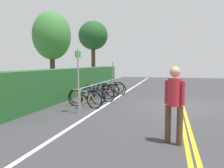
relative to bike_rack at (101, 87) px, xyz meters
name	(u,v)px	position (x,y,z in m)	size (l,w,h in m)	color
ground_plane	(181,106)	(-1.01, -3.99, -0.65)	(39.93, 13.43, 0.05)	#353538
centre_line_yellow_inner	(183,106)	(-1.01, -4.07, -0.62)	(35.94, 0.10, 0.00)	gold
centre_line_yellow_outer	(179,106)	(-1.01, -3.91, -0.62)	(35.94, 0.10, 0.00)	gold
bike_lane_stripe_white	(110,102)	(-1.01, -0.75, -0.62)	(35.94, 0.12, 0.00)	white
bike_rack	(101,87)	(0.00, 0.00, 0.00)	(5.66, 0.05, 0.85)	#9EA0A5
bicycle_0	(84,99)	(-2.35, -0.02, -0.26)	(0.59, 1.72, 0.78)	black
bicycle_1	(87,97)	(-1.60, 0.15, -0.29)	(0.46, 1.77, 0.72)	black
bicycle_2	(99,94)	(-0.74, -0.12, -0.29)	(0.56, 1.75, 0.72)	black
bicycle_3	(98,92)	(0.02, 0.15, -0.27)	(0.46, 1.82, 0.77)	black
bicycle_4	(105,90)	(0.79, 0.01, -0.28)	(0.46, 1.68, 0.74)	black
bicycle_5	(111,89)	(1.57, -0.15, -0.29)	(0.49, 1.73, 0.72)	black
bicycle_6	(111,87)	(2.39, 0.09, -0.28)	(0.61, 1.64, 0.74)	black
pedestrian	(174,99)	(-5.92, -3.62, 0.41)	(0.32, 0.44, 1.78)	#4C3826
sign_post_near	(78,75)	(-3.51, -0.24, 0.79)	(0.36, 0.07, 2.36)	gray
sign_post_far	(113,71)	(3.59, 0.28, 0.73)	(0.36, 0.06, 2.26)	gray
hedge_backdrop	(77,81)	(1.50, 1.96, 0.16)	(14.61, 1.04, 1.56)	#235626
tree_mid	(52,36)	(1.58, 3.66, 2.90)	(2.34, 2.34, 5.04)	#473323
tree_far_right	(93,36)	(7.45, 3.00, 3.54)	(2.50, 2.50, 5.44)	#473323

